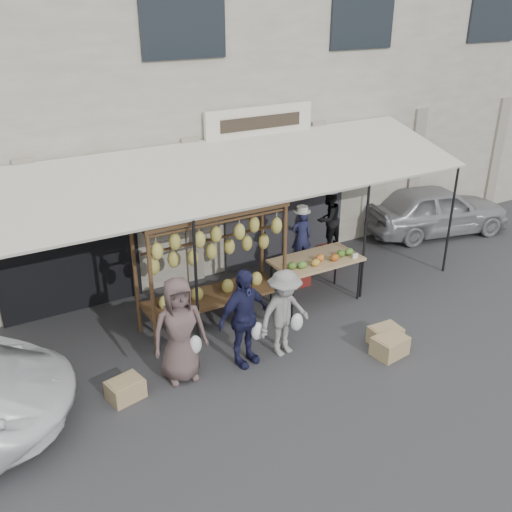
# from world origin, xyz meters

# --- Properties ---
(ground_plane) EXTENTS (90.00, 90.00, 0.00)m
(ground_plane) POSITION_xyz_m (0.00, 0.00, 0.00)
(ground_plane) COLOR #2D2D30
(shophouse) EXTENTS (24.00, 6.15, 7.30)m
(shophouse) POSITION_xyz_m (-0.00, 6.50, 3.65)
(shophouse) COLOR #BBB4A1
(shophouse) RESTS_ON ground_plane
(awning) EXTENTS (10.00, 2.35, 2.92)m
(awning) POSITION_xyz_m (0.01, 2.28, 2.57)
(awning) COLOR beige
(awning) RESTS_ON ground_plane
(banana_rack) EXTENTS (2.60, 0.90, 2.24)m
(banana_rack) POSITION_xyz_m (-0.45, 1.66, 1.56)
(banana_rack) COLOR #3D2816
(banana_rack) RESTS_ON ground_plane
(produce_table) EXTENTS (1.70, 0.90, 1.04)m
(produce_table) POSITION_xyz_m (1.62, 1.43, 0.87)
(produce_table) COLOR tan
(produce_table) RESTS_ON ground_plane
(vendor_left) EXTENTS (0.48, 0.37, 1.15)m
(vendor_left) POSITION_xyz_m (1.76, 2.19, 1.05)
(vendor_left) COLOR #1D1F40
(vendor_left) RESTS_ON stool_left
(vendor_right) EXTENTS (0.72, 0.61, 1.28)m
(vendor_right) POSITION_xyz_m (2.69, 2.56, 1.14)
(vendor_right) COLOR black
(vendor_right) RESTS_ON stool_right
(customer_left) EXTENTS (0.89, 0.63, 1.72)m
(customer_left) POSITION_xyz_m (-1.59, 0.50, 0.86)
(customer_left) COLOR brown
(customer_left) RESTS_ON ground_plane
(customer_mid) EXTENTS (1.04, 0.60, 1.66)m
(customer_mid) POSITION_xyz_m (-0.56, 0.36, 0.83)
(customer_mid) COLOR #1E1F43
(customer_mid) RESTS_ON ground_plane
(customer_right) EXTENTS (1.05, 0.69, 1.52)m
(customer_right) POSITION_xyz_m (0.14, 0.27, 0.76)
(customer_right) COLOR gray
(customer_right) RESTS_ON ground_plane
(stool_left) EXTENTS (0.42, 0.42, 0.48)m
(stool_left) POSITION_xyz_m (1.76, 2.19, 0.24)
(stool_left) COLOR maroon
(stool_left) RESTS_ON ground_plane
(stool_right) EXTENTS (0.41, 0.41, 0.49)m
(stool_right) POSITION_xyz_m (2.69, 2.56, 0.25)
(stool_right) COLOR maroon
(stool_right) RESTS_ON ground_plane
(crate_near_a) EXTENTS (0.60, 0.48, 0.33)m
(crate_near_a) POSITION_xyz_m (1.63, -0.66, 0.16)
(crate_near_a) COLOR tan
(crate_near_a) RESTS_ON ground_plane
(crate_near_b) EXTENTS (0.53, 0.41, 0.31)m
(crate_near_b) POSITION_xyz_m (1.79, -0.37, 0.15)
(crate_near_b) COLOR tan
(crate_near_b) RESTS_ON ground_plane
(crate_far) EXTENTS (0.57, 0.48, 0.30)m
(crate_far) POSITION_xyz_m (-2.52, 0.45, 0.15)
(crate_far) COLOR tan
(crate_far) RESTS_ON ground_plane
(sedan) EXTENTS (3.84, 2.22, 1.23)m
(sedan) POSITION_xyz_m (6.24, 2.84, 0.62)
(sedan) COLOR #949499
(sedan) RESTS_ON ground_plane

